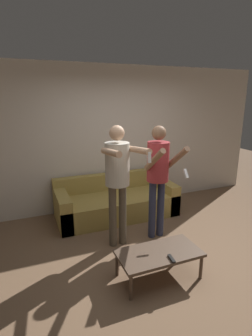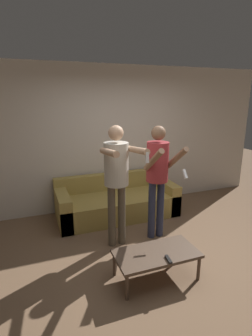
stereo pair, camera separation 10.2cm
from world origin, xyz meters
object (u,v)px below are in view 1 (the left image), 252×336
person_standing_left (118,172)px  person_standing_right (158,170)px  coffee_table (159,254)px  couch (116,202)px  remote_on_table (172,259)px

person_standing_left → person_standing_right: (0.64, 0.00, -0.04)m
person_standing_right → coffee_table: bearing=-116.8°
couch → person_standing_right: size_ratio=1.24×
couch → coffee_table: (-0.12, -1.85, 0.06)m
person_standing_left → remote_on_table: size_ratio=11.48×
person_standing_right → remote_on_table: person_standing_right is taller
person_standing_left → remote_on_table: bearing=-76.5°
person_standing_left → coffee_table: size_ratio=1.77×
couch → person_standing_right: bearing=-72.0°
person_standing_right → coffee_table: 1.24m
person_standing_right → coffee_table: person_standing_right is taller
remote_on_table → couch: bearing=88.2°
couch → coffee_table: size_ratio=2.16×
person_standing_left → remote_on_table: (0.25, -1.05, -0.77)m
coffee_table → couch: bearing=86.3°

